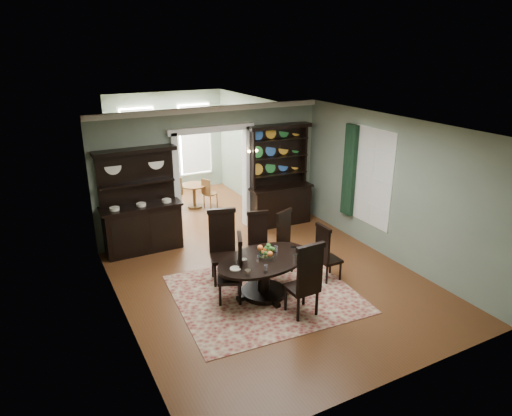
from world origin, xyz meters
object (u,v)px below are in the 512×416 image
(dining_table, at_px, (264,270))
(parlor_table, at_px, (194,193))
(sideboard, at_px, (141,216))
(welsh_dresser, at_px, (279,189))

(dining_table, bearing_deg, parlor_table, 73.39)
(sideboard, xyz_separation_m, parlor_table, (1.95, 2.04, -0.36))
(sideboard, height_order, welsh_dresser, welsh_dresser)
(sideboard, distance_m, welsh_dresser, 3.46)
(welsh_dresser, bearing_deg, parlor_table, 129.18)
(sideboard, bearing_deg, parlor_table, 46.36)
(dining_table, xyz_separation_m, parlor_table, (0.51, 4.96, -0.07))
(dining_table, distance_m, welsh_dresser, 3.57)
(sideboard, relative_size, welsh_dresser, 0.91)
(parlor_table, bearing_deg, welsh_dresser, -53.60)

